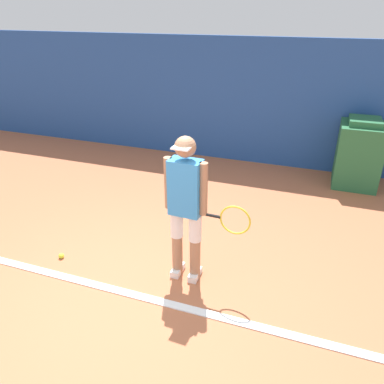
{
  "coord_description": "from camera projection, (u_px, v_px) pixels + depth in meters",
  "views": [
    {
      "loc": [
        1.69,
        -2.64,
        2.82
      ],
      "look_at": [
        0.45,
        0.84,
        0.99
      ],
      "focal_mm": 35.0,
      "sensor_mm": 36.0,
      "label": 1
    }
  ],
  "objects": [
    {
      "name": "covered_chair",
      "position": [
        359.0,
        154.0,
        6.41
      ],
      "size": [
        0.72,
        0.78,
        1.18
      ],
      "color": "#28663D",
      "rests_on": "ground_plane"
    },
    {
      "name": "back_wall",
      "position": [
        233.0,
        101.0,
        7.25
      ],
      "size": [
        24.0,
        0.1,
        2.36
      ],
      "color": "#234C99",
      "rests_on": "ground_plane"
    },
    {
      "name": "tennis_player",
      "position": [
        187.0,
        204.0,
        3.97
      ],
      "size": [
        0.96,
        0.29,
        1.69
      ],
      "rotation": [
        0.0,
        0.0,
        -0.05
      ],
      "color": "#A37556",
      "rests_on": "ground_plane"
    },
    {
      "name": "tennis_ball",
      "position": [
        61.0,
        256.0,
        4.67
      ],
      "size": [
        0.07,
        0.07,
        0.07
      ],
      "color": "#D1E533",
      "rests_on": "ground_plane"
    },
    {
      "name": "ground_plane",
      "position": [
        126.0,
        302.0,
        3.99
      ],
      "size": [
        24.0,
        24.0,
        0.0
      ],
      "primitive_type": "plane",
      "color": "#B76642"
    },
    {
      "name": "court_baseline",
      "position": [
        131.0,
        294.0,
        4.09
      ],
      "size": [
        21.6,
        0.1,
        0.01
      ],
      "color": "white",
      "rests_on": "ground_plane"
    }
  ]
}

